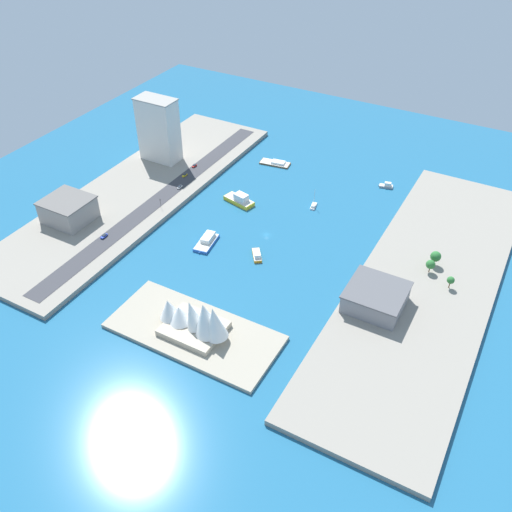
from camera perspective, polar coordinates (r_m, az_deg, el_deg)
name	(u,v)px	position (r m, az deg, el deg)	size (l,w,h in m)	color
ground_plane	(267,235)	(340.77, 1.08, 2.19)	(440.00, 440.00, 0.00)	#23668E
quay_west	(426,284)	(316.34, 16.99, -2.77)	(70.00, 240.00, 3.08)	gray
quay_east	(139,191)	(387.60, -11.91, 6.48)	(70.00, 240.00, 3.08)	gray
peninsula_point	(194,332)	(279.26, -6.34, -7.71)	(85.79, 38.42, 2.00)	#A89E89
road_strip	(162,197)	(375.63, -9.59, 5.98)	(12.15, 228.00, 0.15)	#38383D
sailboat_small_white	(314,206)	(367.42, 5.91, 5.13)	(4.71, 9.42, 12.83)	white
catamaran_blue	(207,241)	(334.09, -5.05, 1.55)	(11.85, 21.22, 4.60)	blue
yacht_sleek_gray	(386,186)	(396.67, 13.20, 7.04)	(10.57, 6.19, 3.81)	#999EA3
water_taxi_orange	(257,255)	(322.44, 0.10, 0.10)	(10.96, 12.90, 3.96)	orange
barge_flat_brown	(276,163)	(414.84, 2.04, 9.49)	(23.15, 11.50, 2.69)	brown
ferry_yellow_fast	(239,200)	(369.02, -1.71, 5.79)	(23.49, 12.84, 7.29)	yellow
warehouse_low_gray	(376,297)	(290.97, 12.16, -4.14)	(29.37, 29.00, 10.84)	gray
carpark_squat_concrete	(68,210)	(363.60, -18.65, 4.51)	(27.99, 26.11, 14.55)	gray
hotel_broad_white	(159,129)	(411.84, -9.93, 12.63)	(28.83, 15.76, 45.91)	silver
pickup_red	(194,166)	(407.33, -6.33, 9.17)	(1.90, 4.21, 1.56)	black
hatchback_blue	(104,236)	(345.08, -15.28, 1.99)	(2.17, 4.97, 1.61)	black
taxi_yellow_cab	(185,175)	(396.36, -7.31, 8.21)	(1.82, 4.28, 1.55)	black
van_white	(180,187)	(383.07, -7.81, 7.02)	(1.92, 4.41, 1.63)	black
traffic_light_waterfront	(160,202)	(362.73, -9.76, 5.48)	(0.36, 0.36, 6.50)	black
opera_landmark	(196,319)	(271.47, -6.12, -6.44)	(39.30, 23.64, 21.12)	#BCAD93
park_tree_cluster	(436,263)	(320.89, 17.98, -0.67)	(17.42, 20.26, 8.98)	brown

